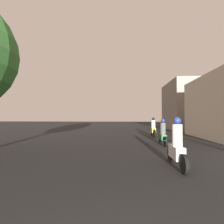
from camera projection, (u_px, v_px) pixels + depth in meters
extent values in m
cylinder|color=black|center=(171.00, 154.00, 6.45)|extent=(0.10, 0.58, 0.58)
cylinder|color=black|center=(184.00, 164.00, 5.01)|extent=(0.10, 0.58, 0.58)
cube|color=silver|center=(177.00, 152.00, 5.73)|extent=(0.30, 0.93, 0.41)
cylinder|color=black|center=(172.00, 141.00, 6.21)|extent=(0.60, 0.04, 0.04)
cylinder|color=silver|center=(177.00, 135.00, 5.66)|extent=(0.32, 0.32, 0.71)
sphere|color=navy|center=(177.00, 121.00, 5.67)|extent=(0.24, 0.24, 0.24)
cylinder|color=black|center=(160.00, 138.00, 11.10)|extent=(0.10, 0.57, 0.57)
cylinder|color=black|center=(166.00, 142.00, 9.66)|extent=(0.10, 0.57, 0.57)
cube|color=#1E6B33|center=(163.00, 137.00, 10.39)|extent=(0.30, 0.82, 0.32)
cylinder|color=black|center=(161.00, 132.00, 10.86)|extent=(0.60, 0.04, 0.04)
cylinder|color=#4C514C|center=(163.00, 129.00, 10.32)|extent=(0.32, 0.32, 0.69)
sphere|color=navy|center=(163.00, 121.00, 10.33)|extent=(0.24, 0.24, 0.24)
cylinder|color=black|center=(152.00, 132.00, 15.17)|extent=(0.10, 0.66, 0.66)
cylinder|color=black|center=(155.00, 133.00, 13.92)|extent=(0.10, 0.66, 0.66)
cube|color=gold|center=(153.00, 130.00, 14.55)|extent=(0.30, 0.82, 0.41)
cylinder|color=black|center=(152.00, 126.00, 14.97)|extent=(0.60, 0.04, 0.04)
cylinder|color=silver|center=(153.00, 124.00, 14.48)|extent=(0.32, 0.32, 0.63)
sphere|color=black|center=(153.00, 119.00, 14.49)|extent=(0.24, 0.24, 0.24)
cube|color=gray|center=(189.00, 106.00, 22.96)|extent=(5.47, 7.73, 6.18)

